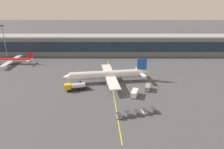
{
  "coord_description": "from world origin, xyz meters",
  "views": [
    {
      "loc": [
        -3.17,
        -81.52,
        37.13
      ],
      "look_at": [
        -2.86,
        5.57,
        4.5
      ],
      "focal_mm": 31.38,
      "sensor_mm": 36.0,
      "label": 1
    }
  ],
  "objects_px": {
    "crew_van": "(147,87)",
    "baggage_cart_2": "(136,113)",
    "fuel_tanker": "(74,87)",
    "baggage_cart_4": "(152,110)",
    "commuter_jet_far": "(9,60)",
    "baggage_cart_1": "(127,114)",
    "baggage_cart_3": "(144,111)",
    "lavatory_truck": "(134,93)",
    "main_airliner": "(107,75)",
    "baggage_cart_0": "(118,116)"
  },
  "relations": [
    {
      "from": "baggage_cart_1",
      "to": "baggage_cart_2",
      "type": "xyz_separation_m",
      "value": [
        3.06,
        0.92,
        0.0
      ]
    },
    {
      "from": "main_airliner",
      "to": "baggage_cart_1",
      "type": "bearing_deg",
      "value": -76.15
    },
    {
      "from": "lavatory_truck",
      "to": "baggage_cart_1",
      "type": "distance_m",
      "value": 15.75
    },
    {
      "from": "crew_van",
      "to": "baggage_cart_2",
      "type": "relative_size",
      "value": 1.81
    },
    {
      "from": "fuel_tanker",
      "to": "baggage_cart_3",
      "type": "distance_m",
      "value": 33.95
    },
    {
      "from": "baggage_cart_1",
      "to": "baggage_cart_2",
      "type": "bearing_deg",
      "value": 16.75
    },
    {
      "from": "fuel_tanker",
      "to": "commuter_jet_far",
      "type": "distance_m",
      "value": 61.46
    },
    {
      "from": "baggage_cart_1",
      "to": "commuter_jet_far",
      "type": "xyz_separation_m",
      "value": [
        -69.39,
        60.03,
        1.73
      ]
    },
    {
      "from": "baggage_cart_0",
      "to": "commuter_jet_far",
      "type": "distance_m",
      "value": 90.1
    },
    {
      "from": "baggage_cart_2",
      "to": "baggage_cart_4",
      "type": "height_order",
      "value": "same"
    },
    {
      "from": "lavatory_truck",
      "to": "baggage_cart_3",
      "type": "xyz_separation_m",
      "value": [
        2.17,
        -13.39,
        -0.64
      ]
    },
    {
      "from": "commuter_jet_far",
      "to": "baggage_cart_3",
      "type": "bearing_deg",
      "value": -37.62
    },
    {
      "from": "fuel_tanker",
      "to": "baggage_cart_4",
      "type": "height_order",
      "value": "fuel_tanker"
    },
    {
      "from": "baggage_cart_3",
      "to": "commuter_jet_far",
      "type": "distance_m",
      "value": 95.35
    },
    {
      "from": "baggage_cart_4",
      "to": "commuter_jet_far",
      "type": "relative_size",
      "value": 0.1
    },
    {
      "from": "crew_van",
      "to": "baggage_cart_3",
      "type": "relative_size",
      "value": 1.81
    },
    {
      "from": "main_airliner",
      "to": "baggage_cart_3",
      "type": "height_order",
      "value": "main_airliner"
    },
    {
      "from": "main_airliner",
      "to": "baggage_cart_4",
      "type": "distance_m",
      "value": 33.06
    },
    {
      "from": "baggage_cart_4",
      "to": "lavatory_truck",
      "type": "bearing_deg",
      "value": 112.77
    },
    {
      "from": "fuel_tanker",
      "to": "baggage_cart_4",
      "type": "distance_m",
      "value": 36.03
    },
    {
      "from": "fuel_tanker",
      "to": "baggage_cart_1",
      "type": "xyz_separation_m",
      "value": [
        21.77,
        -21.18,
        -0.96
      ]
    },
    {
      "from": "baggage_cart_2",
      "to": "commuter_jet_far",
      "type": "xyz_separation_m",
      "value": [
        -72.45,
        59.11,
        1.73
      ]
    },
    {
      "from": "fuel_tanker",
      "to": "baggage_cart_0",
      "type": "xyz_separation_m",
      "value": [
        18.7,
        -22.1,
        -0.96
      ]
    },
    {
      "from": "baggage_cart_2",
      "to": "commuter_jet_far",
      "type": "relative_size",
      "value": 0.1
    },
    {
      "from": "main_airliner",
      "to": "baggage_cart_2",
      "type": "height_order",
      "value": "main_airliner"
    },
    {
      "from": "lavatory_truck",
      "to": "commuter_jet_far",
      "type": "relative_size",
      "value": 0.2
    },
    {
      "from": "crew_van",
      "to": "fuel_tanker",
      "type": "bearing_deg",
      "value": -179.83
    },
    {
      "from": "lavatory_truck",
      "to": "commuter_jet_far",
      "type": "height_order",
      "value": "commuter_jet_far"
    },
    {
      "from": "fuel_tanker",
      "to": "baggage_cart_2",
      "type": "height_order",
      "value": "fuel_tanker"
    },
    {
      "from": "baggage_cart_0",
      "to": "baggage_cart_2",
      "type": "height_order",
      "value": "same"
    },
    {
      "from": "baggage_cart_3",
      "to": "baggage_cart_4",
      "type": "xyz_separation_m",
      "value": [
        3.06,
        0.92,
        0.0
      ]
    },
    {
      "from": "baggage_cart_2",
      "to": "commuter_jet_far",
      "type": "distance_m",
      "value": 93.52
    },
    {
      "from": "baggage_cart_0",
      "to": "commuter_jet_far",
      "type": "xyz_separation_m",
      "value": [
        -66.32,
        60.96,
        1.73
      ]
    },
    {
      "from": "baggage_cart_2",
      "to": "baggage_cart_4",
      "type": "relative_size",
      "value": 1.0
    },
    {
      "from": "lavatory_truck",
      "to": "baggage_cart_1",
      "type": "bearing_deg",
      "value": -104.57
    },
    {
      "from": "baggage_cart_2",
      "to": "baggage_cart_4",
      "type": "xyz_separation_m",
      "value": [
        6.13,
        1.84,
        0.0
      ]
    },
    {
      "from": "baggage_cart_2",
      "to": "main_airliner",
      "type": "bearing_deg",
      "value": 109.58
    },
    {
      "from": "crew_van",
      "to": "baggage_cart_2",
      "type": "distance_m",
      "value": 21.68
    },
    {
      "from": "lavatory_truck",
      "to": "baggage_cart_2",
      "type": "xyz_separation_m",
      "value": [
        -0.9,
        -14.31,
        -0.64
      ]
    },
    {
      "from": "crew_van",
      "to": "commuter_jet_far",
      "type": "height_order",
      "value": "commuter_jet_far"
    },
    {
      "from": "fuel_tanker",
      "to": "baggage_cart_3",
      "type": "height_order",
      "value": "fuel_tanker"
    },
    {
      "from": "main_airliner",
      "to": "commuter_jet_far",
      "type": "height_order",
      "value": "main_airliner"
    },
    {
      "from": "baggage_cart_3",
      "to": "baggage_cart_4",
      "type": "bearing_deg",
      "value": 16.75
    },
    {
      "from": "lavatory_truck",
      "to": "baggage_cart_1",
      "type": "height_order",
      "value": "lavatory_truck"
    },
    {
      "from": "baggage_cart_0",
      "to": "lavatory_truck",
      "type": "bearing_deg",
      "value": 66.5
    },
    {
      "from": "fuel_tanker",
      "to": "crew_van",
      "type": "height_order",
      "value": "fuel_tanker"
    },
    {
      "from": "commuter_jet_far",
      "to": "crew_van",
      "type": "bearing_deg",
      "value": -25.88
    },
    {
      "from": "baggage_cart_0",
      "to": "baggage_cart_3",
      "type": "height_order",
      "value": "same"
    },
    {
      "from": "baggage_cart_4",
      "to": "commuter_jet_far",
      "type": "xyz_separation_m",
      "value": [
        -78.58,
        57.27,
        1.73
      ]
    },
    {
      "from": "baggage_cart_1",
      "to": "baggage_cart_4",
      "type": "bearing_deg",
      "value": 16.75
    }
  ]
}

